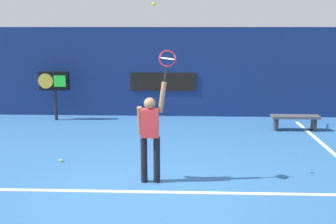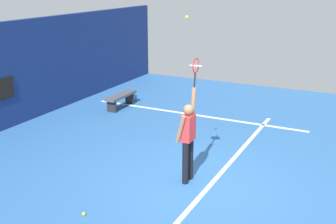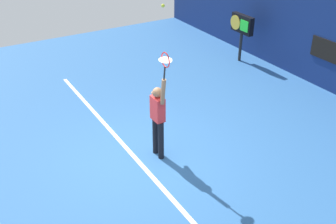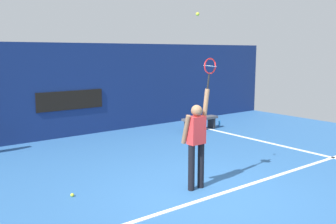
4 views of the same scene
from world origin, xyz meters
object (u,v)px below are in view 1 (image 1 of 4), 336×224
(scoreboard_clock, at_px, (54,83))
(water_bottle, at_px, (328,127))
(tennis_player, at_px, (150,132))
(tennis_racket, at_px, (167,60))
(spare_ball, at_px, (61,160))
(court_bench, at_px, (295,119))
(tennis_ball, at_px, (154,4))

(scoreboard_clock, relative_size, water_bottle, 6.65)
(tennis_player, height_order, tennis_racket, tennis_racket)
(tennis_racket, distance_m, spare_ball, 3.58)
(tennis_racket, height_order, court_bench, tennis_racket)
(court_bench, bearing_deg, tennis_player, -133.30)
(tennis_racket, xyz_separation_m, tennis_ball, (-0.25, 0.10, 1.01))
(court_bench, relative_size, water_bottle, 5.83)
(court_bench, xyz_separation_m, spare_ball, (-6.05, -3.05, -0.30))
(tennis_player, xyz_separation_m, spare_ball, (-2.13, 1.11, -0.98))
(tennis_ball, height_order, scoreboard_clock, tennis_ball)
(court_bench, height_order, water_bottle, court_bench)
(court_bench, height_order, spare_ball, court_bench)
(tennis_player, bearing_deg, tennis_ball, 49.77)
(tennis_player, distance_m, water_bottle, 6.47)
(scoreboard_clock, height_order, water_bottle, scoreboard_clock)
(spare_ball, bearing_deg, water_bottle, 23.54)
(court_bench, distance_m, spare_ball, 6.78)
(tennis_ball, bearing_deg, tennis_player, -130.23)
(tennis_ball, distance_m, court_bench, 6.38)
(water_bottle, bearing_deg, tennis_player, -139.53)
(tennis_racket, relative_size, water_bottle, 2.58)
(tennis_ball, relative_size, spare_ball, 1.00)
(water_bottle, bearing_deg, tennis_ball, -139.71)
(court_bench, bearing_deg, water_bottle, 0.00)
(tennis_racket, bearing_deg, scoreboard_clock, 126.53)
(scoreboard_clock, bearing_deg, tennis_ball, -54.76)
(spare_ball, bearing_deg, court_bench, 26.77)
(tennis_racket, relative_size, spare_ball, 9.11)
(tennis_player, distance_m, court_bench, 5.75)
(tennis_racket, xyz_separation_m, spare_ball, (-2.46, 1.11, -2.36))
(spare_ball, bearing_deg, tennis_player, -27.52)
(tennis_player, relative_size, court_bench, 1.42)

